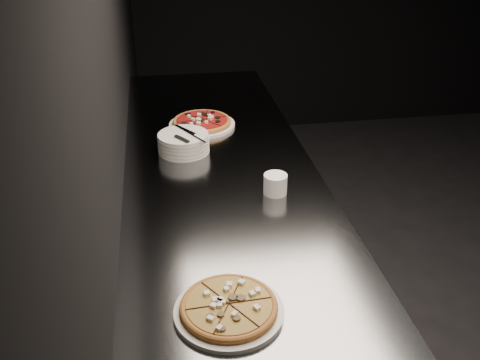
{
  "coord_description": "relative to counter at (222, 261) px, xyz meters",
  "views": [
    {
      "loc": [
        -2.35,
        -1.85,
        1.88
      ],
      "look_at": [
        -2.08,
        -0.18,
        0.96
      ],
      "focal_mm": 40.0,
      "sensor_mm": 36.0,
      "label": 1
    }
  ],
  "objects": [
    {
      "name": "wall_left",
      "position": [
        -0.37,
        0.0,
        0.94
      ],
      "size": [
        0.02,
        5.0,
        2.8
      ],
      "primitive_type": "cube",
      "color": "black",
      "rests_on": "floor"
    },
    {
      "name": "counter",
      "position": [
        0.0,
        0.0,
        0.0
      ],
      "size": [
        0.74,
        2.44,
        0.92
      ],
      "color": "slate",
      "rests_on": "floor"
    },
    {
      "name": "pizza_mushroom",
      "position": [
        -0.08,
        -0.82,
        0.48
      ],
      "size": [
        0.28,
        0.28,
        0.03
      ],
      "rotation": [
        0.0,
        0.0,
        0.05
      ],
      "color": "white",
      "rests_on": "counter"
    },
    {
      "name": "pizza_tomato",
      "position": [
        -0.03,
        0.42,
        0.48
      ],
      "size": [
        0.31,
        0.31,
        0.03
      ],
      "rotation": [
        0.0,
        0.0,
        0.18
      ],
      "color": "white",
      "rests_on": "counter"
    },
    {
      "name": "plate_stack",
      "position": [
        -0.13,
        0.17,
        0.5
      ],
      "size": [
        0.21,
        0.21,
        0.08
      ],
      "color": "white",
      "rests_on": "counter"
    },
    {
      "name": "cutlery",
      "position": [
        -0.12,
        0.15,
        0.54
      ],
      "size": [
        0.1,
        0.21,
        0.01
      ],
      "rotation": [
        0.0,
        0.0,
        0.6
      ],
      "color": "#BBBDC2",
      "rests_on": "plate_stack"
    },
    {
      "name": "ramekin",
      "position": [
        0.17,
        -0.23,
        0.5
      ],
      "size": [
        0.08,
        0.08,
        0.07
      ],
      "color": "white",
      "rests_on": "counter"
    }
  ]
}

